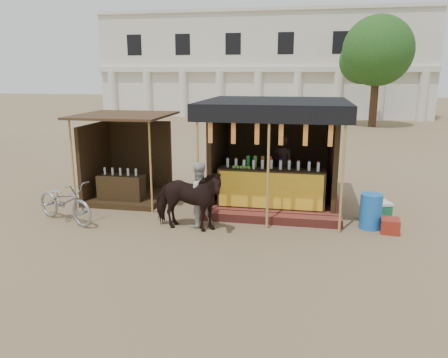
% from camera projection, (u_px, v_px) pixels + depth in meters
% --- Properties ---
extents(ground, '(120.00, 120.00, 0.00)m').
position_uv_depth(ground, '(209.00, 252.00, 8.65)').
color(ground, '#846B4C').
rests_on(ground, ground).
extents(main_stall, '(3.60, 3.61, 2.78)m').
position_uv_depth(main_stall, '(274.00, 168.00, 11.43)').
color(main_stall, brown).
rests_on(main_stall, ground).
extents(secondary_stall, '(2.40, 2.40, 2.38)m').
position_uv_depth(secondary_stall, '(123.00, 169.00, 12.11)').
color(secondary_stall, '#342413').
rests_on(secondary_stall, ground).
extents(cow, '(1.74, 0.92, 1.42)m').
position_uv_depth(cow, '(188.00, 200.00, 9.66)').
color(cow, black).
rests_on(cow, ground).
extents(motorbike, '(2.02, 1.39, 1.00)m').
position_uv_depth(motorbike, '(65.00, 201.00, 10.29)').
color(motorbike, '#92949A').
rests_on(motorbike, ground).
extents(bystander, '(0.93, 0.87, 1.52)m').
position_uv_depth(bystander, '(198.00, 195.00, 9.91)').
color(bystander, '#BBBBB4').
rests_on(bystander, ground).
extents(blue_barrel, '(0.61, 0.61, 0.80)m').
position_uv_depth(blue_barrel, '(371.00, 211.00, 9.86)').
color(blue_barrel, blue).
rests_on(blue_barrel, ground).
extents(red_crate, '(0.43, 0.46, 0.32)m').
position_uv_depth(red_crate, '(390.00, 226.00, 9.64)').
color(red_crate, maroon).
rests_on(red_crate, ground).
extents(cooler, '(0.74, 0.61, 0.46)m').
position_uv_depth(cooler, '(376.00, 211.00, 10.44)').
color(cooler, '#176A3F').
rests_on(cooler, ground).
extents(background_building, '(26.00, 7.45, 8.18)m').
position_uv_depth(background_building, '(263.00, 66.00, 36.65)').
color(background_building, silver).
rests_on(background_building, ground).
extents(tree, '(4.50, 4.40, 7.00)m').
position_uv_depth(tree, '(374.00, 54.00, 27.64)').
color(tree, '#382314').
rests_on(tree, ground).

